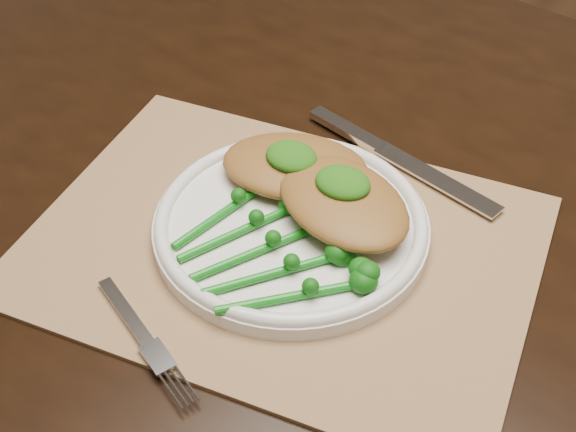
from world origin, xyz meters
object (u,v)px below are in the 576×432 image
Objects in this scene: placemat at (281,246)px; dinner_plate at (291,224)px; chicken_fillet_left at (295,166)px; broccolini_bundle at (255,252)px; dining_table at (360,426)px.

dinner_plate reaches higher than placemat.
dinner_plate is at bearing 83.30° from placemat.
broccolini_bundle is at bearing -95.66° from chicken_fillet_left.
broccolini_bundle reaches higher than dinner_plate.
dinner_plate is 1.24× the size of broccolini_bundle.
placemat is at bearing -85.35° from dinner_plate.
placemat is (-0.05, -0.10, 0.37)m from dining_table.
placemat is 0.04m from broccolini_bundle.
dining_table is 8.31× the size of broccolini_bundle.
placemat is at bearing -112.56° from dining_table.
placemat is 0.02m from dinner_plate.
placemat is 1.78× the size of dinner_plate.
dining_table is 6.73× the size of dinner_plate.
placemat reaches higher than dining_table.
chicken_fillet_left is at bearing 131.51° from broccolini_bundle.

